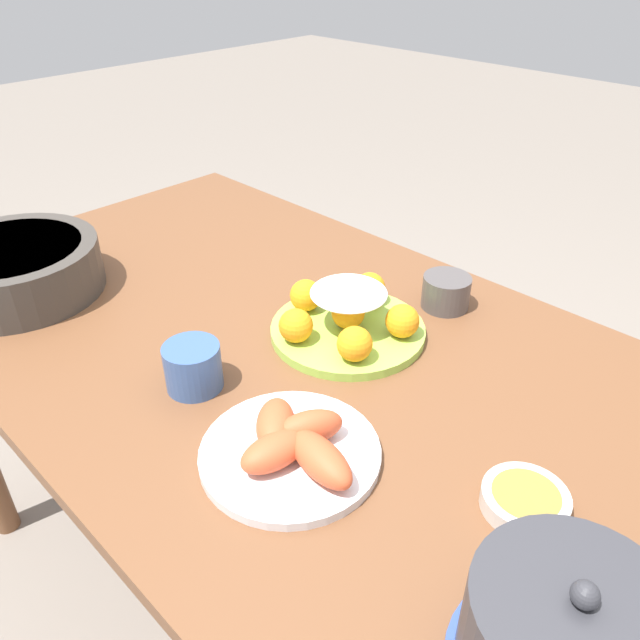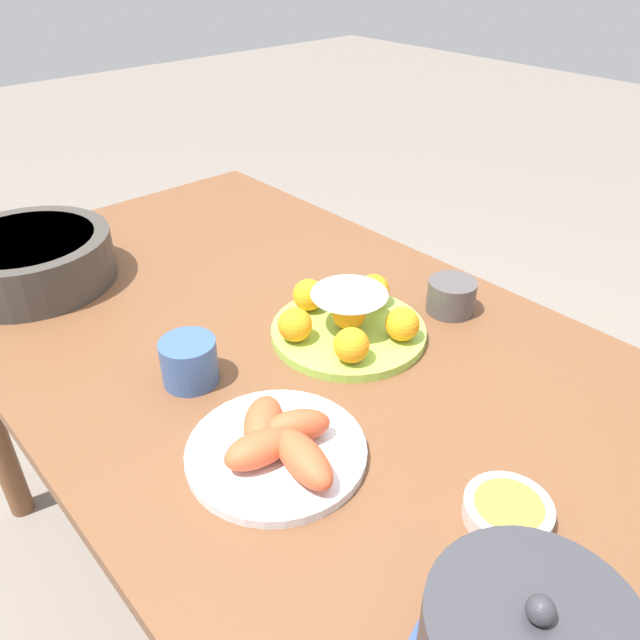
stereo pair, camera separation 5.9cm
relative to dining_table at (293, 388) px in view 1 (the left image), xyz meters
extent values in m
plane|color=slate|center=(0.00, 0.00, -0.66)|extent=(12.00, 12.00, 0.00)
cylinder|color=brown|center=(0.73, -0.38, -0.30)|extent=(0.06, 0.06, 0.73)
cube|color=brown|center=(0.00, 0.00, 0.08)|extent=(1.55, 0.86, 0.03)
cylinder|color=#99CC4C|center=(-0.05, -0.09, 0.10)|extent=(0.27, 0.27, 0.02)
sphere|color=orange|center=(0.05, -0.08, 0.14)|extent=(0.06, 0.06, 0.06)
sphere|color=orange|center=(-0.01, 0.00, 0.14)|extent=(0.06, 0.06, 0.06)
sphere|color=orange|center=(-0.12, -0.03, 0.14)|extent=(0.06, 0.06, 0.06)
sphere|color=orange|center=(-0.13, -0.13, 0.14)|extent=(0.06, 0.06, 0.06)
sphere|color=orange|center=(-0.02, -0.18, 0.14)|extent=(0.06, 0.06, 0.06)
ellipsoid|color=white|center=(-0.05, -0.09, 0.18)|extent=(0.13, 0.13, 0.02)
sphere|color=orange|center=(-0.05, -0.09, 0.14)|extent=(0.06, 0.06, 0.06)
cylinder|color=#3D3833|center=(0.51, 0.24, 0.14)|extent=(0.32, 0.32, 0.10)
cylinder|color=brown|center=(0.51, 0.24, 0.18)|extent=(0.26, 0.26, 0.01)
cylinder|color=beige|center=(-0.46, 0.04, 0.11)|extent=(0.11, 0.11, 0.02)
cylinder|color=olive|center=(-0.46, 0.04, 0.12)|extent=(0.08, 0.08, 0.01)
cylinder|color=silver|center=(-0.19, 0.18, 0.10)|extent=(0.24, 0.24, 0.01)
ellipsoid|color=#D1512D|center=(-0.16, 0.18, 0.13)|extent=(0.11, 0.11, 0.04)
ellipsoid|color=#D1512D|center=(-0.19, 0.21, 0.13)|extent=(0.07, 0.10, 0.04)
ellipsoid|color=#D1512D|center=(-0.25, 0.18, 0.13)|extent=(0.12, 0.07, 0.05)
ellipsoid|color=#D1512D|center=(-0.20, 0.15, 0.13)|extent=(0.08, 0.10, 0.05)
cylinder|color=#4C4747|center=(-0.11, -0.29, 0.12)|extent=(0.09, 0.09, 0.06)
cylinder|color=#38568E|center=(0.03, 0.18, 0.13)|extent=(0.09, 0.09, 0.07)
cylinder|color=#333338|center=(-0.58, 0.22, 0.18)|extent=(0.18, 0.18, 0.10)
sphere|color=#333338|center=(-0.58, 0.22, 0.25)|extent=(0.02, 0.02, 0.02)
camera|label=1|loc=(-0.64, 0.58, 0.70)|focal=35.00mm
camera|label=2|loc=(-0.68, 0.54, 0.70)|focal=35.00mm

